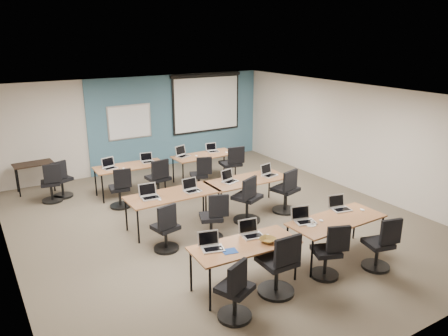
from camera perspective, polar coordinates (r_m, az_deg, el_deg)
floor at (r=9.43m, az=-0.72°, el=-7.06°), size 8.00×9.00×0.02m
ceiling at (r=8.67m, az=-0.78°, el=9.41°), size 8.00×9.00×0.02m
wall_back at (r=12.92m, az=-11.06°, el=5.67°), size 8.00×0.04×2.70m
wall_front at (r=5.83m, az=22.87°, el=-10.05°), size 8.00×0.04×2.70m
wall_left at (r=7.82m, az=-26.88°, el=-3.62°), size 0.04×9.00×2.70m
wall_right at (r=11.46m, az=16.75°, el=3.77°), size 0.04×9.00×2.70m
blue_accent_panel at (r=13.37m, az=-5.98°, el=6.29°), size 5.50×0.04×2.70m
whiteboard at (r=12.73m, az=-12.23°, el=5.89°), size 1.28×0.03×0.98m
projector_screen at (r=13.65m, az=-2.29°, el=8.88°), size 2.40×0.10×1.82m
training_table_front_left at (r=6.94m, az=2.74°, el=-10.26°), size 1.73×0.72×0.73m
training_table_front_right at (r=8.04m, az=14.48°, el=-6.78°), size 1.81×0.76×0.73m
training_table_mid_left at (r=9.02m, az=-6.71°, el=-3.62°), size 1.91×0.80×0.73m
training_table_mid_right at (r=9.84m, az=3.05°, el=-1.71°), size 1.89×0.79×0.73m
training_table_back_left at (r=11.06m, az=-12.19°, el=0.06°), size 1.71×0.71×0.73m
training_table_back_right at (r=11.79m, az=-2.56°, el=1.52°), size 1.72×0.72×0.73m
laptop_0 at (r=6.77m, az=-1.69°, el=-9.97°), size 0.33×0.28×0.25m
mouse_0 at (r=6.75m, az=-0.39°, el=-10.53°), size 0.09×0.11×0.03m
task_chair_0 at (r=6.32m, az=1.50°, el=-16.24°), size 0.53×0.50×0.98m
laptop_1 at (r=7.18m, az=3.55°, el=-8.33°), size 0.33×0.28×0.25m
mouse_1 at (r=7.20m, az=5.77°, el=-8.74°), size 0.08×0.10×0.03m
task_chair_1 at (r=6.89m, az=7.21°, el=-12.97°), size 0.58×0.58×1.05m
laptop_2 at (r=7.78m, az=10.34°, el=-6.47°), size 0.34×0.29×0.26m
mouse_2 at (r=7.88m, az=12.61°, el=-6.71°), size 0.06×0.09×0.03m
task_chair_2 at (r=7.49m, az=13.53°, el=-11.08°), size 0.50×0.47×0.96m
laptop_3 at (r=8.44m, az=14.85°, el=-4.83°), size 0.34×0.29×0.26m
mouse_3 at (r=8.53m, az=17.62°, el=-5.22°), size 0.09×0.12×0.04m
task_chair_3 at (r=7.98m, az=19.77°, el=-9.80°), size 0.48×0.48×0.96m
laptop_4 at (r=8.85m, az=-9.72°, el=-3.41°), size 0.36×0.31×0.27m
mouse_4 at (r=8.70m, az=-8.40°, el=-4.12°), size 0.07×0.10×0.03m
task_chair_4 at (r=8.17m, az=-7.56°, el=-8.22°), size 0.47×0.47×0.96m
laptop_5 at (r=9.11m, az=-4.27°, el=-2.61°), size 0.34×0.29×0.26m
mouse_5 at (r=9.04m, az=-3.38°, el=-3.10°), size 0.09×0.12×0.04m
task_chair_5 at (r=8.52m, az=-1.43°, el=-6.92°), size 0.50×0.48×0.96m
laptop_6 at (r=9.65m, az=0.66°, el=-1.41°), size 0.33×0.28×0.25m
mouse_6 at (r=9.63m, az=2.54°, el=-1.79°), size 0.06×0.09×0.03m
task_chair_6 at (r=9.27m, az=3.09°, el=-4.58°), size 0.62×0.58×1.05m
laptop_7 at (r=10.10m, az=5.81°, el=-0.63°), size 0.33×0.28×0.25m
mouse_7 at (r=10.16m, az=6.94°, el=-0.87°), size 0.08×0.11×0.03m
task_chair_7 at (r=9.86m, az=8.14°, el=-3.43°), size 0.56×0.56×1.04m
laptop_8 at (r=10.94m, az=-14.76°, el=0.29°), size 0.33×0.28×0.25m
mouse_8 at (r=10.81m, az=-12.96°, el=-0.06°), size 0.07×0.10×0.03m
task_chair_8 at (r=10.31m, az=-13.36°, el=-2.99°), size 0.48×0.48×0.97m
laptop_9 at (r=11.25m, az=-9.97°, el=1.05°), size 0.31×0.26×0.23m
mouse_9 at (r=11.20m, az=-8.68°, el=0.79°), size 0.09×0.11×0.03m
task_chair_9 at (r=10.64m, az=-8.51°, el=-1.87°), size 0.55×0.55×1.03m
laptop_10 at (r=11.67m, az=-5.49°, el=1.87°), size 0.35×0.30×0.27m
mouse_10 at (r=11.65m, az=-3.63°, el=1.62°), size 0.07×0.10×0.04m
task_chair_10 at (r=10.98m, az=-3.11°, el=-1.29°), size 0.49×0.47×0.95m
laptop_11 at (r=12.07m, az=-1.52°, el=2.43°), size 0.30×0.26×0.23m
mouse_11 at (r=11.96m, az=0.32°, el=2.07°), size 0.08×0.11×0.03m
task_chair_11 at (r=11.62m, az=1.02°, el=0.01°), size 0.57×0.57×1.04m
blue_mousepad at (r=6.71m, az=0.76°, el=-10.81°), size 0.26×0.23×0.01m
snack_bowl at (r=7.00m, az=5.71°, el=-9.30°), size 0.39×0.39×0.07m
snack_plate at (r=7.69m, az=11.29°, el=-7.28°), size 0.20×0.20×0.01m
coffee_cup at (r=7.70m, az=11.48°, el=-7.03°), size 0.05×0.05×0.05m
utility_table at (r=11.96m, az=-23.63°, el=0.15°), size 0.94×0.52×0.75m
spare_chair_a at (r=11.35m, az=-20.46°, el=-1.76°), size 0.49×0.47×0.96m
spare_chair_b at (r=11.14m, az=-21.59°, el=-2.22°), size 0.48×0.48×0.97m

